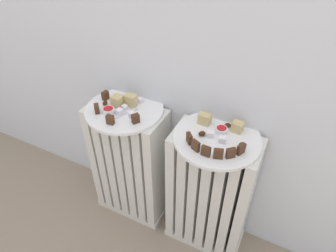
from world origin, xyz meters
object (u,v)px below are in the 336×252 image
(radiator_left, at_px, (131,164))
(fork, at_px, (128,112))
(jam_bowl_left, at_px, (109,111))
(jam_bowl_right, at_px, (221,130))
(radiator_right, at_px, (209,194))
(plate_left, at_px, (124,110))
(plate_right, at_px, (217,138))

(radiator_left, bearing_deg, fork, -30.98)
(jam_bowl_left, relative_size, jam_bowl_right, 1.04)
(jam_bowl_left, xyz_separation_m, fork, (0.06, 0.04, -0.01))
(jam_bowl_right, bearing_deg, radiator_left, -175.75)
(radiator_right, xyz_separation_m, plate_left, (-0.38, -0.00, 0.31))
(radiator_right, bearing_deg, jam_bowl_right, 81.99)
(plate_left, distance_m, fork, 0.03)
(plate_left, height_order, fork, fork)
(radiator_left, relative_size, fork, 6.05)
(jam_bowl_left, distance_m, fork, 0.07)
(plate_left, bearing_deg, plate_right, 0.00)
(radiator_left, height_order, jam_bowl_left, jam_bowl_left)
(radiator_left, xyz_separation_m, jam_bowl_left, (-0.03, -0.06, 0.33))
(plate_right, height_order, fork, fork)
(plate_left, bearing_deg, fork, -30.98)
(radiator_right, height_order, fork, fork)
(radiator_left, relative_size, plate_left, 1.94)
(plate_left, height_order, plate_right, same)
(radiator_left, distance_m, jam_bowl_right, 0.50)
(plate_right, xyz_separation_m, jam_bowl_left, (-0.41, -0.06, 0.02))
(jam_bowl_right, bearing_deg, plate_right, -98.01)
(plate_left, relative_size, fork, 3.12)
(radiator_right, height_order, plate_right, plate_right)
(radiator_right, xyz_separation_m, jam_bowl_right, (0.00, 0.03, 0.32))
(plate_left, height_order, jam_bowl_right, jam_bowl_right)
(plate_left, relative_size, jam_bowl_right, 7.28)
(radiator_left, xyz_separation_m, jam_bowl_right, (0.38, 0.03, 0.32))
(jam_bowl_left, relative_size, fork, 0.45)
(jam_bowl_right, bearing_deg, radiator_right, -98.01)
(radiator_right, bearing_deg, plate_left, -180.00)
(plate_right, bearing_deg, radiator_left, 180.00)
(radiator_left, height_order, radiator_right, same)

